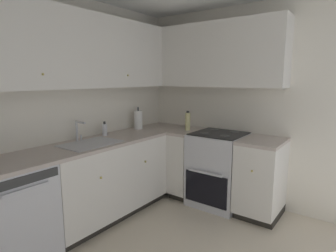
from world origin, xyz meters
name	(u,v)px	position (x,y,z in m)	size (l,w,h in m)	color
wall_back	(50,113)	(0.00, 1.43, 1.23)	(3.67, 0.05, 2.46)	silver
wall_right	(247,107)	(1.81, 0.00, 1.23)	(0.05, 2.92, 2.46)	silver
dishwasher	(11,216)	(-0.62, 1.11, 0.44)	(0.60, 0.63, 0.87)	silver
lower_cabinets_back	(106,179)	(0.44, 1.11, 0.44)	(1.50, 0.62, 0.87)	silver
countertop_back	(105,141)	(0.43, 1.11, 0.89)	(2.70, 0.60, 0.04)	#B7A89E
lower_cabinets_right	(231,173)	(1.49, 0.05, 0.44)	(0.62, 1.35, 0.87)	silver
countertop_right	(232,137)	(1.49, 0.05, 0.89)	(0.60, 1.35, 0.03)	#B7A89E
oven_range	(218,168)	(1.50, 0.22, 0.46)	(0.68, 0.62, 1.05)	silver
upper_cabinets_back	(80,51)	(0.27, 1.25, 1.87)	(2.38, 0.34, 0.78)	silver
upper_cabinets_right	(209,56)	(1.63, 0.46, 1.87)	(0.32, 1.90, 0.78)	silver
sink	(91,147)	(0.22, 1.08, 0.86)	(0.59, 0.40, 0.10)	#B7B7BC
faucet	(78,129)	(0.23, 1.29, 1.04)	(0.07, 0.16, 0.22)	silver
soap_bottle	(105,130)	(0.60, 1.29, 0.98)	(0.06, 0.06, 0.17)	silver
paper_towel_roll	(138,120)	(1.17, 1.27, 1.03)	(0.11, 0.11, 0.31)	white
oil_bottle	(188,121)	(1.49, 0.68, 1.02)	(0.07, 0.07, 0.26)	beige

